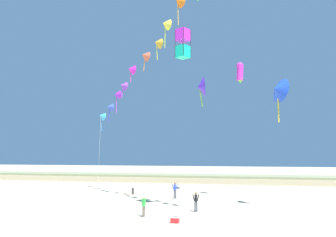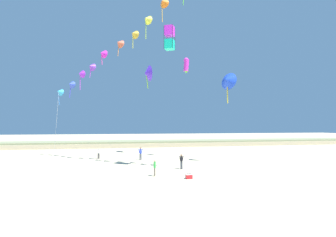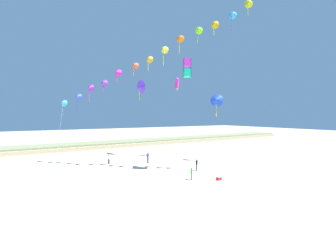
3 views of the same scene
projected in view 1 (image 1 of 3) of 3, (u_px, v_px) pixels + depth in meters
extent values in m
plane|color=beige|center=(160.00, 230.00, 22.05)|extent=(240.00, 240.00, 0.00)
cube|color=#BFAE8B|center=(221.00, 180.00, 59.60)|extent=(120.00, 8.44, 0.86)
cube|color=gray|center=(221.00, 177.00, 59.66)|extent=(120.00, 7.18, 0.49)
cylinder|color=black|center=(132.00, 191.00, 41.77)|extent=(0.11, 0.11, 0.77)
cylinder|color=black|center=(133.00, 191.00, 41.76)|extent=(0.11, 0.11, 0.77)
cylinder|color=white|center=(133.00, 186.00, 41.83)|extent=(0.20, 0.20, 0.54)
cylinder|color=white|center=(131.00, 185.00, 41.85)|extent=(0.19, 0.10, 0.52)
cylinder|color=white|center=(134.00, 185.00, 41.82)|extent=(0.19, 0.10, 0.52)
sphere|color=beige|center=(133.00, 182.00, 41.87)|extent=(0.21, 0.21, 0.21)
cylinder|color=#726656|center=(143.00, 212.00, 26.70)|extent=(0.11, 0.11, 0.78)
cylinder|color=#726656|center=(144.00, 212.00, 26.81)|extent=(0.11, 0.11, 0.78)
cylinder|color=green|center=(144.00, 203.00, 26.82)|extent=(0.20, 0.20, 0.55)
cylinder|color=green|center=(142.00, 202.00, 26.69)|extent=(0.14, 0.20, 0.52)
cylinder|color=green|center=(145.00, 202.00, 26.97)|extent=(0.14, 0.20, 0.52)
sphere|color=beige|center=(144.00, 198.00, 26.86)|extent=(0.21, 0.21, 0.21)
cylinder|color=#474C56|center=(174.00, 194.00, 37.90)|extent=(0.13, 0.13, 0.89)
cylinder|color=#474C56|center=(176.00, 194.00, 37.91)|extent=(0.13, 0.13, 0.89)
cylinder|color=blue|center=(175.00, 187.00, 37.98)|extent=(0.23, 0.23, 0.63)
cylinder|color=blue|center=(173.00, 187.00, 37.98)|extent=(0.23, 0.14, 0.60)
cylinder|color=blue|center=(177.00, 187.00, 37.99)|extent=(0.23, 0.14, 0.60)
sphere|color=#9E7051|center=(175.00, 183.00, 38.02)|extent=(0.24, 0.24, 0.24)
cylinder|color=#474C56|center=(195.00, 207.00, 29.11)|extent=(0.12, 0.12, 0.82)
cylinder|color=#474C56|center=(197.00, 207.00, 29.13)|extent=(0.12, 0.12, 0.82)
cylinder|color=black|center=(196.00, 198.00, 29.19)|extent=(0.22, 0.22, 0.58)
cylinder|color=black|center=(194.00, 198.00, 29.17)|extent=(0.21, 0.15, 0.55)
cylinder|color=black|center=(198.00, 198.00, 29.22)|extent=(0.21, 0.15, 0.55)
sphere|color=#9E7051|center=(196.00, 193.00, 29.23)|extent=(0.22, 0.22, 0.22)
cone|color=#38AEE5|center=(102.00, 116.00, 48.49)|extent=(1.43, 1.42, 1.23)
cylinder|color=#3985E5|center=(101.00, 124.00, 48.50)|extent=(0.26, 0.21, 1.82)
cone|color=blue|center=(110.00, 107.00, 46.30)|extent=(1.34, 1.26, 1.14)
cylinder|color=#4239E5|center=(109.00, 116.00, 46.32)|extent=(0.18, 0.22, 1.74)
cone|color=purple|center=(117.00, 95.00, 44.68)|extent=(1.30, 1.28, 1.12)
cylinder|color=#CE39E5|center=(116.00, 105.00, 44.68)|extent=(0.09, 0.09, 2.12)
cone|color=purple|center=(123.00, 86.00, 42.34)|extent=(1.40, 1.35, 1.19)
cylinder|color=#B539E5|center=(122.00, 93.00, 42.37)|extent=(0.20, 0.11, 1.30)
cone|color=#D921C2|center=(131.00, 70.00, 40.51)|extent=(1.34, 1.35, 1.16)
cylinder|color=#E539A6|center=(131.00, 77.00, 40.55)|extent=(0.17, 0.16, 1.27)
cone|color=#CE593C|center=(145.00, 56.00, 38.58)|extent=(1.41, 1.41, 1.21)
cylinder|color=orange|center=(144.00, 64.00, 38.61)|extent=(0.20, 0.14, 1.44)
cone|color=gold|center=(158.00, 43.00, 37.02)|extent=(1.34, 1.34, 1.16)
cylinder|color=yellow|center=(157.00, 53.00, 37.05)|extent=(0.09, 0.26, 1.57)
cone|color=#E5EA40|center=(166.00, 24.00, 34.78)|extent=(1.34, 1.34, 1.16)
cylinder|color=#B7E539|center=(165.00, 37.00, 34.78)|extent=(0.10, 0.17, 2.13)
cone|color=orange|center=(179.00, 1.00, 32.93)|extent=(1.38, 1.34, 1.18)
cylinder|color=gold|center=(178.00, 14.00, 32.93)|extent=(0.13, 0.11, 2.03)
cylinder|color=silver|center=(99.00, 153.00, 48.65)|extent=(1.00, 1.62, 9.83)
cone|color=#6131EE|center=(201.00, 87.00, 45.93)|extent=(1.57, 2.79, 2.68)
cone|color=#95E52D|center=(201.00, 87.00, 45.93)|extent=(0.92, 1.55, 1.48)
cylinder|color=#95E52D|center=(201.00, 98.00, 45.78)|extent=(0.40, 0.24, 2.15)
cube|color=#15D6AD|center=(183.00, 52.00, 31.41)|extent=(1.33, 1.33, 1.06)
cube|color=#E52DE4|center=(183.00, 35.00, 31.56)|extent=(1.33, 1.33, 1.06)
cylinder|color=black|center=(182.00, 46.00, 32.17)|extent=(0.04, 0.04, 2.59)
cylinder|color=black|center=(175.00, 43.00, 31.46)|extent=(0.04, 0.04, 2.59)
cylinder|color=black|center=(184.00, 41.00, 30.80)|extent=(0.04, 0.04, 2.59)
cylinder|color=black|center=(191.00, 44.00, 31.51)|extent=(0.04, 0.04, 2.59)
cone|color=blue|center=(278.00, 90.00, 31.74)|extent=(2.20, 2.54, 2.35)
cone|color=yellow|center=(278.00, 90.00, 31.75)|extent=(1.25, 1.42, 1.30)
cylinder|color=yellow|center=(278.00, 108.00, 31.58)|extent=(0.13, 0.19, 2.59)
cylinder|color=#E931C6|center=(240.00, 73.00, 39.37)|extent=(1.12, 1.11, 1.79)
sphere|color=#E931C6|center=(240.00, 66.00, 39.45)|extent=(0.75, 0.75, 0.75)
cone|color=#73E52D|center=(240.00, 81.00, 39.28)|extent=(0.91, 0.91, 0.57)
sphere|color=black|center=(240.00, 64.00, 39.48)|extent=(0.16, 0.16, 0.16)
cube|color=red|center=(175.00, 220.00, 24.37)|extent=(0.56, 0.40, 0.36)
cube|color=white|center=(175.00, 217.00, 24.39)|extent=(0.58, 0.41, 0.06)
cylinder|color=black|center=(175.00, 216.00, 24.40)|extent=(0.45, 0.03, 0.03)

